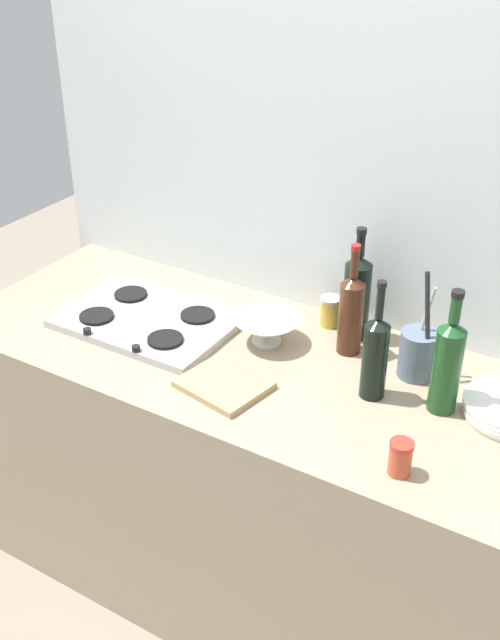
{
  "coord_description": "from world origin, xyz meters",
  "views": [
    {
      "loc": [
        0.94,
        -1.55,
        2.08
      ],
      "look_at": [
        0.0,
        0.0,
        1.02
      ],
      "focal_mm": 43.08,
      "sensor_mm": 36.0,
      "label": 1
    }
  ],
  "objects_px": {
    "mixing_bowl": "(266,329)",
    "condiment_jar_rear": "(400,458)",
    "wine_bottle_rightmost": "(357,295)",
    "cutting_board": "(224,384)",
    "wine_bottle_mid_right": "(351,312)",
    "stovetop_hob": "(147,320)",
    "wine_bottle_mid_left": "(375,355)",
    "condiment_jar_front": "(330,311)",
    "utensil_crock": "(418,353)",
    "wine_bottle_leftmost": "(447,364)"
  },
  "relations": [
    {
      "from": "mixing_bowl",
      "to": "condiment_jar_rear",
      "type": "height_order",
      "value": "condiment_jar_rear"
    },
    {
      "from": "wine_bottle_rightmost",
      "to": "cutting_board",
      "type": "bearing_deg",
      "value": -113.72
    },
    {
      "from": "cutting_board",
      "to": "wine_bottle_mid_right",
      "type": "bearing_deg",
      "value": 58.53
    },
    {
      "from": "stovetop_hob",
      "to": "wine_bottle_mid_right",
      "type": "height_order",
      "value": "wine_bottle_mid_right"
    },
    {
      "from": "wine_bottle_mid_left",
      "to": "condiment_jar_front",
      "type": "bearing_deg",
      "value": 133.29
    },
    {
      "from": "mixing_bowl",
      "to": "condiment_jar_rear",
      "type": "relative_size",
      "value": 2.19
    },
    {
      "from": "wine_bottle_mid_right",
      "to": "utensil_crock",
      "type": "distance_m",
      "value": 0.22
    },
    {
      "from": "stovetop_hob",
      "to": "utensil_crock",
      "type": "relative_size",
      "value": 1.64
    },
    {
      "from": "wine_bottle_mid_left",
      "to": "condiment_jar_rear",
      "type": "height_order",
      "value": "wine_bottle_mid_left"
    },
    {
      "from": "wine_bottle_rightmost",
      "to": "condiment_jar_rear",
      "type": "relative_size",
      "value": 3.96
    },
    {
      "from": "wine_bottle_leftmost",
      "to": "condiment_jar_front",
      "type": "distance_m",
      "value": 0.49
    },
    {
      "from": "wine_bottle_mid_left",
      "to": "condiment_jar_front",
      "type": "relative_size",
      "value": 3.62
    },
    {
      "from": "wine_bottle_rightmost",
      "to": "condiment_jar_front",
      "type": "relative_size",
      "value": 3.73
    },
    {
      "from": "condiment_jar_front",
      "to": "cutting_board",
      "type": "bearing_deg",
      "value": -102.14
    },
    {
      "from": "stovetop_hob",
      "to": "mixing_bowl",
      "type": "xyz_separation_m",
      "value": [
        0.36,
        0.1,
        0.03
      ]
    },
    {
      "from": "mixing_bowl",
      "to": "condiment_jar_front",
      "type": "xyz_separation_m",
      "value": [
        0.11,
        0.18,
        0.0
      ]
    },
    {
      "from": "wine_bottle_leftmost",
      "to": "condiment_jar_front",
      "type": "xyz_separation_m",
      "value": [
        -0.43,
        0.23,
        -0.09
      ]
    },
    {
      "from": "wine_bottle_rightmost",
      "to": "condiment_jar_front",
      "type": "distance_m",
      "value": 0.13
    },
    {
      "from": "wine_bottle_leftmost",
      "to": "condiment_jar_front",
      "type": "height_order",
      "value": "wine_bottle_leftmost"
    },
    {
      "from": "condiment_jar_front",
      "to": "cutting_board",
      "type": "xyz_separation_m",
      "value": [
        -0.09,
        -0.44,
        -0.04
      ]
    },
    {
      "from": "stovetop_hob",
      "to": "wine_bottle_mid_right",
      "type": "xyz_separation_m",
      "value": [
        0.58,
        0.18,
        0.11
      ]
    },
    {
      "from": "wine_bottle_mid_left",
      "to": "wine_bottle_mid_right",
      "type": "relative_size",
      "value": 1.01
    },
    {
      "from": "stovetop_hob",
      "to": "condiment_jar_rear",
      "type": "distance_m",
      "value": 0.93
    },
    {
      "from": "wine_bottle_mid_left",
      "to": "utensil_crock",
      "type": "relative_size",
      "value": 1.06
    },
    {
      "from": "condiment_jar_rear",
      "to": "cutting_board",
      "type": "xyz_separation_m",
      "value": [
        -0.52,
        0.08,
        -0.03
      ]
    },
    {
      "from": "wine_bottle_mid_right",
      "to": "condiment_jar_front",
      "type": "distance_m",
      "value": 0.17
    },
    {
      "from": "condiment_jar_rear",
      "to": "wine_bottle_mid_right",
      "type": "bearing_deg",
      "value": 127.56
    },
    {
      "from": "utensil_crock",
      "to": "condiment_jar_rear",
      "type": "height_order",
      "value": "utensil_crock"
    },
    {
      "from": "wine_bottle_leftmost",
      "to": "wine_bottle_rightmost",
      "type": "bearing_deg",
      "value": 148.02
    },
    {
      "from": "utensil_crock",
      "to": "wine_bottle_mid_right",
      "type": "bearing_deg",
      "value": 175.43
    },
    {
      "from": "stovetop_hob",
      "to": "wine_bottle_rightmost",
      "type": "xyz_separation_m",
      "value": [
        0.56,
        0.26,
        0.12
      ]
    },
    {
      "from": "wine_bottle_leftmost",
      "to": "wine_bottle_rightmost",
      "type": "height_order",
      "value": "wine_bottle_rightmost"
    },
    {
      "from": "stovetop_hob",
      "to": "utensil_crock",
      "type": "height_order",
      "value": "utensil_crock"
    },
    {
      "from": "wine_bottle_rightmost",
      "to": "condiment_jar_rear",
      "type": "bearing_deg",
      "value": -55.69
    },
    {
      "from": "wine_bottle_mid_right",
      "to": "mixing_bowl",
      "type": "distance_m",
      "value": 0.25
    },
    {
      "from": "wine_bottle_mid_left",
      "to": "mixing_bowl",
      "type": "bearing_deg",
      "value": 167.14
    },
    {
      "from": "wine_bottle_mid_right",
      "to": "mixing_bowl",
      "type": "height_order",
      "value": "wine_bottle_mid_right"
    },
    {
      "from": "wine_bottle_mid_left",
      "to": "wine_bottle_rightmost",
      "type": "xyz_separation_m",
      "value": [
        -0.16,
        0.25,
        0.01
      ]
    },
    {
      "from": "mixing_bowl",
      "to": "condiment_jar_rear",
      "type": "bearing_deg",
      "value": -31.42
    },
    {
      "from": "stovetop_hob",
      "to": "mixing_bowl",
      "type": "bearing_deg",
      "value": 15.3
    },
    {
      "from": "wine_bottle_rightmost",
      "to": "utensil_crock",
      "type": "bearing_deg",
      "value": -23.54
    },
    {
      "from": "condiment_jar_front",
      "to": "mixing_bowl",
      "type": "bearing_deg",
      "value": -121.83
    },
    {
      "from": "wine_bottle_mid_left",
      "to": "utensil_crock",
      "type": "distance_m",
      "value": 0.17
    },
    {
      "from": "wine_bottle_rightmost",
      "to": "mixing_bowl",
      "type": "height_order",
      "value": "wine_bottle_rightmost"
    },
    {
      "from": "mixing_bowl",
      "to": "utensil_crock",
      "type": "distance_m",
      "value": 0.44
    },
    {
      "from": "utensil_crock",
      "to": "cutting_board",
      "type": "bearing_deg",
      "value": -142.38
    },
    {
      "from": "wine_bottle_mid_left",
      "to": "condiment_jar_rear",
      "type": "xyz_separation_m",
      "value": [
        0.17,
        -0.25,
        -0.08
      ]
    },
    {
      "from": "stovetop_hob",
      "to": "utensil_crock",
      "type": "bearing_deg",
      "value": 11.55
    },
    {
      "from": "wine_bottle_leftmost",
      "to": "utensil_crock",
      "type": "relative_size",
      "value": 1.08
    },
    {
      "from": "wine_bottle_mid_right",
      "to": "mixing_bowl",
      "type": "xyz_separation_m",
      "value": [
        -0.23,
        -0.08,
        -0.08
      ]
    }
  ]
}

